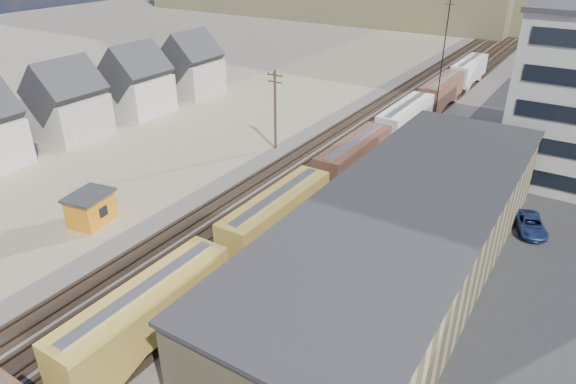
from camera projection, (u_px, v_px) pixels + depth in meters
The scene contains 11 objects.
ballast_bed at pixel (363, 142), 67.17m from camera, with size 18.00×200.00×0.06m, color #4C4742.
dirt_yard at pixel (197, 136), 69.28m from camera, with size 24.00×180.00×0.03m, color gray.
asphalt_lot at pixel (518, 244), 45.38m from camera, with size 26.00×120.00×0.04m, color #232326.
rail_tracks at pixel (360, 141), 67.40m from camera, with size 11.40×200.00×0.24m.
freight_train at pixel (320, 182), 50.21m from camera, with size 3.00×119.74×4.46m.
warehouse at pixel (405, 237), 39.59m from camera, with size 12.40×40.40×7.25m.
utility_pole_north at pixel (275, 108), 62.85m from camera, with size 2.20×0.32×10.00m.
radio_mast at pixel (442, 63), 67.65m from camera, with size 1.20×0.16×18.00m.
townhouse_row at pixel (25, 117), 62.77m from camera, with size 8.15×68.16×10.47m.
maintenance_shed at pixel (91, 208), 48.02m from camera, with size 3.95×4.71×3.06m.
parked_car_blue at pixel (530, 225), 47.01m from camera, with size 2.35×5.09×1.41m, color navy.
Camera 1 is at (25.50, -8.22, 24.81)m, focal length 32.00 mm.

